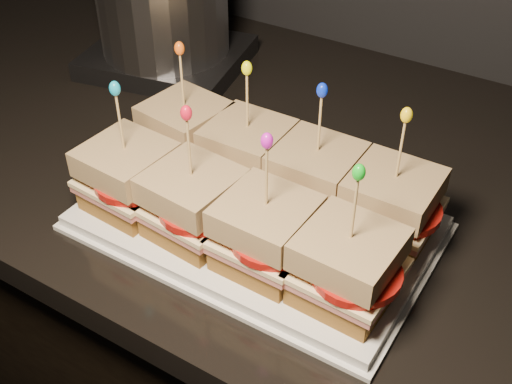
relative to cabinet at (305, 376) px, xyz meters
The scene contains 61 objects.
cabinet is the anchor object (origin of this frame).
granite_slab 0.45m from the cabinet, ahead, with size 2.30×0.71×0.04m, color black.
platter 0.51m from the cabinet, 91.24° to the right, with size 0.39×0.24×0.02m, color white.
platter_rim 0.50m from the cabinet, 91.24° to the right, with size 0.40×0.25×0.01m, color white.
sandwich_0_bread_bot 0.53m from the cabinet, 143.46° to the right, with size 0.09×0.09×0.02m, color brown.
sandwich_0_ham 0.55m from the cabinet, 143.46° to the right, with size 0.10×0.09×0.01m, color #B75B4D.
sandwich_0_cheese 0.55m from the cabinet, 143.46° to the right, with size 0.10×0.10×0.01m, color #FFE1A2.
sandwich_0_tomato 0.56m from the cabinet, 139.44° to the right, with size 0.09×0.09×0.01m, color #AB130D.
sandwich_0_bread_top 0.58m from the cabinet, 143.46° to the right, with size 0.09×0.09×0.03m, color #532D12.
sandwich_0_pick 0.62m from the cabinet, 143.46° to the right, with size 0.00×0.00×0.09m, color tan.
sandwich_0_frill 0.67m from the cabinet, 143.46° to the right, with size 0.01×0.01×0.02m, color #EC5B11.
sandwich_1_bread_bot 0.51m from the cabinet, 115.26° to the right, with size 0.09×0.09×0.02m, color brown.
sandwich_1_ham 0.53m from the cabinet, 115.26° to the right, with size 0.10×0.09×0.01m, color #B75B4D.
sandwich_1_cheese 0.54m from the cabinet, 115.26° to the right, with size 0.10×0.10×0.01m, color #FFE1A2.
sandwich_1_tomato 0.54m from the cabinet, 108.69° to the right, with size 0.09×0.09×0.01m, color #AB130D.
sandwich_1_bread_top 0.56m from the cabinet, 115.26° to the right, with size 0.09×0.09×0.03m, color #532D12.
sandwich_1_pick 0.61m from the cabinet, 115.26° to the right, with size 0.00×0.00×0.09m, color tan.
sandwich_1_frill 0.65m from the cabinet, 115.26° to the right, with size 0.01×0.01×0.02m, color #F2FD07.
sandwich_2_bread_bot 0.51m from the cabinet, 67.91° to the right, with size 0.09×0.09×0.02m, color brown.
sandwich_2_ham 0.53m from the cabinet, 67.91° to the right, with size 0.10×0.09×0.01m, color #B75B4D.
sandwich_2_cheese 0.54m from the cabinet, 67.91° to the right, with size 0.10×0.10×0.01m, color #FFE1A2.
sandwich_2_tomato 0.55m from the cabinet, 63.80° to the right, with size 0.09×0.09×0.01m, color #AB130D.
sandwich_2_bread_top 0.56m from the cabinet, 67.91° to the right, with size 0.09×0.09×0.03m, color #532D12.
sandwich_2_pick 0.61m from the cabinet, 67.91° to the right, with size 0.00×0.00×0.09m, color tan.
sandwich_2_frill 0.65m from the cabinet, 67.91° to the right, with size 0.01×0.01×0.02m, color #0A28DB.
sandwich_3_bread_bot 0.53m from the cabinet, 37.92° to the right, with size 0.09×0.09×0.02m, color brown.
sandwich_3_ham 0.55m from the cabinet, 37.92° to the right, with size 0.10×0.09×0.01m, color #B75B4D.
sandwich_3_cheese 0.55m from the cabinet, 37.92° to the right, with size 0.10×0.10×0.01m, color #FFE1A2.
sandwich_3_tomato 0.56m from the cabinet, 37.10° to the right, with size 0.09×0.09×0.01m, color #AB130D.
sandwich_3_bread_top 0.58m from the cabinet, 37.92° to the right, with size 0.09×0.09×0.03m, color #532D12.
sandwich_3_pick 0.62m from the cabinet, 37.92° to the right, with size 0.00×0.00×0.09m, color tan.
sandwich_3_frill 0.66m from the cabinet, 37.92° to the right, with size 0.01×0.01×0.02m, color yellow.
sandwich_4_bread_bot 0.56m from the cabinet, 123.35° to the right, with size 0.09×0.09×0.02m, color brown.
sandwich_4_ham 0.58m from the cabinet, 123.35° to the right, with size 0.10×0.09×0.01m, color #B75B4D.
sandwich_4_cheese 0.58m from the cabinet, 123.35° to the right, with size 0.10×0.10×0.01m, color #FFE1A2.
sandwich_4_tomato 0.59m from the cabinet, 120.38° to the right, with size 0.09×0.09×0.01m, color #AB130D.
sandwich_4_bread_top 0.61m from the cabinet, 123.35° to the right, with size 0.09×0.09×0.03m, color #532D12.
sandwich_4_pick 0.65m from the cabinet, 123.35° to the right, with size 0.00×0.00×0.09m, color tan.
sandwich_4_frill 0.69m from the cabinet, 123.35° to the right, with size 0.01×0.01×0.02m, color #1093BB.
sandwich_5_bread_bot 0.55m from the cabinet, 102.96° to the right, with size 0.09×0.09×0.02m, color brown.
sandwich_5_ham 0.56m from the cabinet, 102.96° to the right, with size 0.10×0.09×0.01m, color #B75B4D.
sandwich_5_cheese 0.57m from the cabinet, 102.96° to the right, with size 0.10×0.10×0.01m, color #FFE1A2.
sandwich_5_tomato 0.58m from the cabinet, 99.63° to the right, with size 0.09×0.09×0.01m, color #AB130D.
sandwich_5_bread_top 0.59m from the cabinet, 102.96° to the right, with size 0.09×0.09×0.03m, color #532D12.
sandwich_5_pick 0.64m from the cabinet, 102.96° to the right, with size 0.00×0.00×0.09m, color tan.
sandwich_5_frill 0.68m from the cabinet, 102.96° to the right, with size 0.01×0.01×0.02m, color red.
sandwich_6_bread_bot 0.55m from the cabinet, 78.80° to the right, with size 0.09×0.09×0.02m, color brown.
sandwich_6_ham 0.56m from the cabinet, 78.80° to the right, with size 0.10×0.09×0.01m, color #B75B4D.
sandwich_6_cheese 0.57m from the cabinet, 78.80° to the right, with size 0.10×0.10×0.01m, color #FFE1A2.
sandwich_6_tomato 0.58m from the cabinet, 76.14° to the right, with size 0.09×0.09×0.01m, color #AB130D.
sandwich_6_bread_top 0.59m from the cabinet, 78.80° to the right, with size 0.09×0.09×0.03m, color #532D12.
sandwich_6_pick 0.64m from the cabinet, 78.80° to the right, with size 0.00×0.00×0.09m, color tan.
sandwich_6_frill 0.68m from the cabinet, 78.80° to the right, with size 0.01×0.01×0.02m, color #CB15C4.
sandwich_7_bread_bot 0.56m from the cabinet, 57.95° to the right, with size 0.09×0.09×0.02m, color brown.
sandwich_7_ham 0.58m from the cabinet, 57.95° to the right, with size 0.10×0.09×0.01m, color #B75B4D.
sandwich_7_cheese 0.58m from the cabinet, 57.95° to the right, with size 0.10×0.10×0.01m, color #FFE1A2.
sandwich_7_tomato 0.59m from the cabinet, 56.44° to the right, with size 0.09×0.09×0.01m, color #AB130D.
sandwich_7_bread_top 0.61m from the cabinet, 57.95° to the right, with size 0.09×0.09×0.03m, color #532D12.
sandwich_7_pick 0.65m from the cabinet, 57.95° to the right, with size 0.00×0.00×0.09m, color tan.
sandwich_7_frill 0.69m from the cabinet, 57.95° to the right, with size 0.01×0.01×0.02m, color #13BA1C.
appliance_base 0.61m from the cabinet, 162.16° to the left, with size 0.25×0.20×0.03m, color #262628.
Camera 1 is at (-0.09, 1.02, 1.40)m, focal length 45.00 mm.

